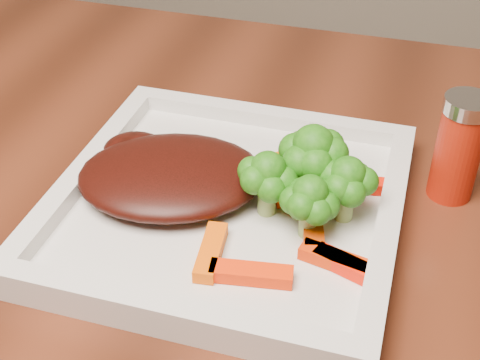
# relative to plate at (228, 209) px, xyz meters

# --- Properties ---
(plate) EXTENTS (0.27, 0.27, 0.01)m
(plate) POSITION_rel_plate_xyz_m (0.00, 0.00, 0.00)
(plate) COLOR silver
(plate) RESTS_ON dining_table
(steak) EXTENTS (0.18, 0.16, 0.03)m
(steak) POSITION_rel_plate_xyz_m (-0.05, 0.00, 0.02)
(steak) COLOR #370B08
(steak) RESTS_ON plate
(broccoli_0) EXTENTS (0.07, 0.07, 0.07)m
(broccoli_0) POSITION_rel_plate_xyz_m (0.06, 0.03, 0.04)
(broccoli_0) COLOR #337313
(broccoli_0) RESTS_ON plate
(broccoli_1) EXTENTS (0.06, 0.06, 0.06)m
(broccoli_1) POSITION_rel_plate_xyz_m (0.09, 0.01, 0.04)
(broccoli_1) COLOR #216F12
(broccoli_1) RESTS_ON plate
(broccoli_2) EXTENTS (0.06, 0.06, 0.06)m
(broccoli_2) POSITION_rel_plate_xyz_m (0.07, -0.02, 0.04)
(broccoli_2) COLOR #266D12
(broccoli_2) RESTS_ON plate
(broccoli_3) EXTENTS (0.06, 0.06, 0.06)m
(broccoli_3) POSITION_rel_plate_xyz_m (0.03, -0.00, 0.04)
(broccoli_3) COLOR #0F5F10
(broccoli_3) RESTS_ON plate
(carrot_0) EXTENTS (0.06, 0.02, 0.01)m
(carrot_0) POSITION_rel_plate_xyz_m (0.04, -0.08, 0.01)
(carrot_0) COLOR #F32D03
(carrot_0) RESTS_ON plate
(carrot_1) EXTENTS (0.05, 0.03, 0.01)m
(carrot_1) POSITION_rel_plate_xyz_m (0.10, -0.05, 0.01)
(carrot_1) COLOR #FF1B04
(carrot_1) RESTS_ON plate
(carrot_2) EXTENTS (0.02, 0.06, 0.01)m
(carrot_2) POSITION_rel_plate_xyz_m (0.01, -0.06, 0.01)
(carrot_2) COLOR #F25803
(carrot_2) RESTS_ON plate
(carrot_3) EXTENTS (0.05, 0.02, 0.01)m
(carrot_3) POSITION_rel_plate_xyz_m (0.10, 0.05, 0.01)
(carrot_3) COLOR red
(carrot_3) RESTS_ON plate
(carrot_4) EXTENTS (0.05, 0.04, 0.01)m
(carrot_4) POSITION_rel_plate_xyz_m (0.02, 0.05, 0.01)
(carrot_4) COLOR #DA6103
(carrot_4) RESTS_ON plate
(carrot_5) EXTENTS (0.03, 0.06, 0.01)m
(carrot_5) POSITION_rel_plate_xyz_m (0.07, -0.01, 0.01)
(carrot_5) COLOR #CE3603
(carrot_5) RESTS_ON plate
(carrot_6) EXTENTS (0.05, 0.03, 0.01)m
(carrot_6) POSITION_rel_plate_xyz_m (0.06, 0.02, 0.01)
(carrot_6) COLOR #F93404
(carrot_6) RESTS_ON plate
(spice_shaker) EXTENTS (0.04, 0.04, 0.09)m
(spice_shaker) POSITION_rel_plate_xyz_m (0.17, 0.08, 0.04)
(spice_shaker) COLOR #A61B09
(spice_shaker) RESTS_ON dining_table
(carrot_7) EXTENTS (0.06, 0.03, 0.01)m
(carrot_7) POSITION_rel_plate_xyz_m (0.10, -0.05, 0.01)
(carrot_7) COLOR red
(carrot_7) RESTS_ON plate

